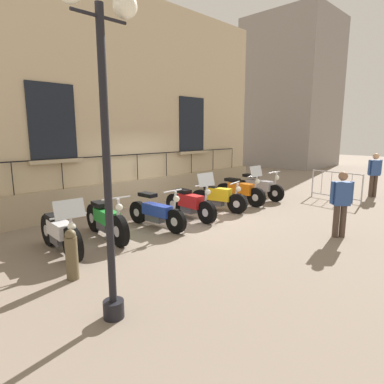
% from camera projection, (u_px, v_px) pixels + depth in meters
% --- Properties ---
extents(ground_plane, '(60.00, 60.00, 0.00)m').
position_uv_depth(ground_plane, '(181.00, 217.00, 9.57)').
color(ground_plane, gray).
extents(building_facade, '(0.82, 12.06, 6.77)m').
position_uv_depth(building_facade, '(128.00, 107.00, 10.71)').
color(building_facade, '#C6B28E').
rests_on(building_facade, ground_plane).
extents(motorcycle_white, '(1.98, 0.70, 1.22)m').
position_uv_depth(motorcycle_white, '(61.00, 233.00, 6.64)').
color(motorcycle_white, black).
rests_on(motorcycle_white, ground_plane).
extents(motorcycle_green, '(2.11, 0.68, 1.07)m').
position_uv_depth(motorcycle_green, '(106.00, 221.00, 7.58)').
color(motorcycle_green, black).
rests_on(motorcycle_green, ground_plane).
extents(motorcycle_blue, '(2.03, 0.63, 1.06)m').
position_uv_depth(motorcycle_blue, '(156.00, 213.00, 8.41)').
color(motorcycle_blue, black).
rests_on(motorcycle_blue, ground_plane).
extents(motorcycle_red, '(2.04, 0.68, 1.38)m').
position_uv_depth(motorcycle_red, '(190.00, 204.00, 9.28)').
color(motorcycle_red, black).
rests_on(motorcycle_red, ground_plane).
extents(motorcycle_yellow, '(1.90, 0.74, 0.96)m').
position_uv_depth(motorcycle_yellow, '(219.00, 198.00, 10.20)').
color(motorcycle_yellow, black).
rests_on(motorcycle_yellow, ground_plane).
extents(motorcycle_orange, '(2.00, 0.73, 1.37)m').
position_uv_depth(motorcycle_orange, '(240.00, 191.00, 11.15)').
color(motorcycle_orange, black).
rests_on(motorcycle_orange, ground_plane).
extents(motorcycle_silver, '(2.11, 0.74, 1.06)m').
position_uv_depth(motorcycle_silver, '(258.00, 187.00, 12.06)').
color(motorcycle_silver, black).
rests_on(motorcycle_silver, ground_plane).
extents(lamppost, '(0.30, 1.00, 4.11)m').
position_uv_depth(lamppost, '(105.00, 118.00, 3.92)').
color(lamppost, black).
rests_on(lamppost, ground_plane).
extents(crowd_barrier, '(1.89, 0.27, 1.05)m').
position_uv_depth(crowd_barrier, '(336.00, 185.00, 11.76)').
color(crowd_barrier, '#B7B7BF').
rests_on(crowd_barrier, ground_plane).
extents(bollard, '(0.21, 0.21, 0.87)m').
position_uv_depth(bollard, '(72.00, 254.00, 5.47)').
color(bollard, brown).
rests_on(bollard, ground_plane).
extents(pedestrian_standing, '(0.40, 0.42, 1.66)m').
position_uv_depth(pedestrian_standing, '(374.00, 173.00, 12.34)').
color(pedestrian_standing, '#47382D').
rests_on(pedestrian_standing, ground_plane).
extents(pedestrian_walking, '(0.41, 0.41, 1.56)m').
position_uv_depth(pedestrian_walking, '(341.00, 201.00, 7.60)').
color(pedestrian_walking, '#47382D').
rests_on(pedestrian_walking, ground_plane).
extents(distant_building, '(5.69, 5.13, 10.19)m').
position_uv_depth(distant_building, '(290.00, 94.00, 23.43)').
color(distant_building, gray).
rests_on(distant_building, ground_plane).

